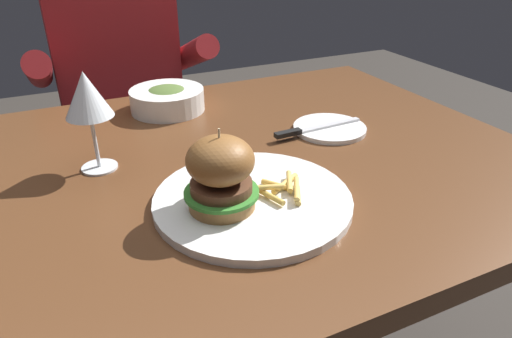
{
  "coord_description": "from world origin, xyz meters",
  "views": [
    {
      "loc": [
        -0.22,
        -0.73,
        1.14
      ],
      "look_at": [
        0.06,
        -0.14,
        0.78
      ],
      "focal_mm": 32.0,
      "sensor_mm": 36.0,
      "label": 1
    }
  ],
  "objects_px": {
    "bread_plate": "(330,128)",
    "soup_bowl": "(167,99)",
    "wine_glass": "(87,97)",
    "main_plate": "(253,200)",
    "burger_sandwich": "(221,173)",
    "diner_person": "(125,122)",
    "table_knife": "(311,129)"
  },
  "relations": [
    {
      "from": "burger_sandwich",
      "to": "diner_person",
      "type": "height_order",
      "value": "diner_person"
    },
    {
      "from": "bread_plate",
      "to": "burger_sandwich",
      "type": "bearing_deg",
      "value": -148.3
    },
    {
      "from": "bread_plate",
      "to": "diner_person",
      "type": "distance_m",
      "value": 0.79
    },
    {
      "from": "burger_sandwich",
      "to": "table_knife",
      "type": "xyz_separation_m",
      "value": [
        0.28,
        0.2,
        -0.06
      ]
    },
    {
      "from": "burger_sandwich",
      "to": "diner_person",
      "type": "xyz_separation_m",
      "value": [
        -0.0,
        0.89,
        -0.25
      ]
    },
    {
      "from": "table_knife",
      "to": "diner_person",
      "type": "height_order",
      "value": "diner_person"
    },
    {
      "from": "soup_bowl",
      "to": "diner_person",
      "type": "relative_size",
      "value": 0.15
    },
    {
      "from": "wine_glass",
      "to": "diner_person",
      "type": "xyz_separation_m",
      "value": [
        0.15,
        0.66,
        -0.31
      ]
    },
    {
      "from": "soup_bowl",
      "to": "burger_sandwich",
      "type": "bearing_deg",
      "value": -95.62
    },
    {
      "from": "main_plate",
      "to": "bread_plate",
      "type": "bearing_deg",
      "value": 35.57
    },
    {
      "from": "main_plate",
      "to": "burger_sandwich",
      "type": "distance_m",
      "value": 0.09
    },
    {
      "from": "bread_plate",
      "to": "soup_bowl",
      "type": "xyz_separation_m",
      "value": [
        -0.29,
        0.27,
        0.02
      ]
    },
    {
      "from": "main_plate",
      "to": "wine_glass",
      "type": "xyz_separation_m",
      "value": [
        -0.2,
        0.23,
        0.13
      ]
    },
    {
      "from": "burger_sandwich",
      "to": "soup_bowl",
      "type": "bearing_deg",
      "value": 84.38
    },
    {
      "from": "burger_sandwich",
      "to": "bread_plate",
      "type": "xyz_separation_m",
      "value": [
        0.33,
        0.2,
        -0.07
      ]
    },
    {
      "from": "table_knife",
      "to": "diner_person",
      "type": "bearing_deg",
      "value": 112.15
    },
    {
      "from": "soup_bowl",
      "to": "wine_glass",
      "type": "bearing_deg",
      "value": -129.46
    },
    {
      "from": "bread_plate",
      "to": "table_knife",
      "type": "distance_m",
      "value": 0.05
    },
    {
      "from": "burger_sandwich",
      "to": "wine_glass",
      "type": "distance_m",
      "value": 0.29
    },
    {
      "from": "main_plate",
      "to": "wine_glass",
      "type": "bearing_deg",
      "value": 131.57
    },
    {
      "from": "table_knife",
      "to": "soup_bowl",
      "type": "relative_size",
      "value": 1.22
    },
    {
      "from": "wine_glass",
      "to": "soup_bowl",
      "type": "distance_m",
      "value": 0.33
    },
    {
      "from": "wine_glass",
      "to": "bread_plate",
      "type": "relative_size",
      "value": 1.15
    },
    {
      "from": "wine_glass",
      "to": "soup_bowl",
      "type": "height_order",
      "value": "wine_glass"
    },
    {
      "from": "main_plate",
      "to": "diner_person",
      "type": "xyz_separation_m",
      "value": [
        -0.06,
        0.89,
        -0.18
      ]
    },
    {
      "from": "table_knife",
      "to": "diner_person",
      "type": "relative_size",
      "value": 0.18
    },
    {
      "from": "table_knife",
      "to": "soup_bowl",
      "type": "bearing_deg",
      "value": 130.75
    },
    {
      "from": "main_plate",
      "to": "table_knife",
      "type": "distance_m",
      "value": 0.3
    },
    {
      "from": "main_plate",
      "to": "wine_glass",
      "type": "relative_size",
      "value": 1.75
    },
    {
      "from": "bread_plate",
      "to": "diner_person",
      "type": "height_order",
      "value": "diner_person"
    },
    {
      "from": "main_plate",
      "to": "soup_bowl",
      "type": "height_order",
      "value": "soup_bowl"
    },
    {
      "from": "diner_person",
      "to": "wine_glass",
      "type": "bearing_deg",
      "value": -102.75
    }
  ]
}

